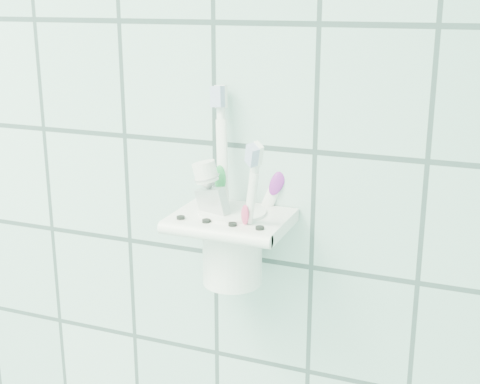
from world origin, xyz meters
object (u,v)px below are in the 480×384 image
(holder_bracket, at_px, (232,222))
(toothbrush_orange, at_px, (241,195))
(toothbrush_blue, at_px, (238,179))
(toothpaste_tube, at_px, (230,212))
(cup, at_px, (232,244))
(toothbrush_pink, at_px, (224,183))

(holder_bracket, bearing_deg, toothbrush_orange, 53.26)
(toothbrush_blue, distance_m, toothpaste_tube, 0.04)
(holder_bracket, xyz_separation_m, toothbrush_blue, (-0.00, 0.02, 0.04))
(toothpaste_tube, bearing_deg, toothbrush_orange, 83.68)
(cup, xyz_separation_m, toothpaste_tube, (0.00, -0.01, 0.04))
(toothbrush_blue, bearing_deg, toothbrush_orange, -60.12)
(toothbrush_blue, height_order, toothbrush_orange, toothbrush_blue)
(toothbrush_pink, xyz_separation_m, toothbrush_blue, (0.01, 0.01, 0.00))
(holder_bracket, height_order, toothbrush_orange, toothbrush_orange)
(holder_bracket, distance_m, toothbrush_pink, 0.04)
(cup, bearing_deg, holder_bracket, -73.78)
(holder_bracket, xyz_separation_m, toothpaste_tube, (0.00, -0.01, 0.01))
(holder_bracket, relative_size, toothbrush_orange, 0.68)
(toothbrush_blue, relative_size, toothpaste_tube, 1.50)
(holder_bracket, distance_m, toothpaste_tube, 0.01)
(cup, xyz_separation_m, toothbrush_orange, (0.01, 0.01, 0.06))
(toothbrush_pink, height_order, toothbrush_blue, toothbrush_blue)
(cup, distance_m, toothbrush_pink, 0.07)
(cup, relative_size, toothbrush_blue, 0.40)
(holder_bracket, xyz_separation_m, toothbrush_pink, (-0.01, 0.01, 0.04))
(holder_bracket, relative_size, toothpaste_tube, 0.88)
(toothpaste_tube, bearing_deg, toothbrush_blue, 110.26)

